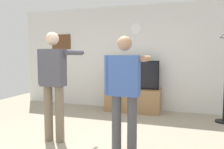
{
  "coord_description": "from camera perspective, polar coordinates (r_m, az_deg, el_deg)",
  "views": [
    {
      "loc": [
        1.33,
        -2.76,
        1.41
      ],
      "look_at": [
        0.04,
        1.2,
        1.05
      ],
      "focal_mm": 35.33,
      "sensor_mm": 36.0,
      "label": 1
    }
  ],
  "objects": [
    {
      "name": "tv_stand",
      "position": [
        5.61,
        5.42,
        -6.63
      ],
      "size": [
        1.37,
        0.52,
        0.57
      ],
      "color": "#997047",
      "rests_on": "ground_plane"
    },
    {
      "name": "back_wall",
      "position": [
        5.87,
        4.91,
        4.34
      ],
      "size": [
        6.4,
        0.1,
        2.7
      ],
      "primitive_type": "cube",
      "color": "silver",
      "rests_on": "ground_plane"
    },
    {
      "name": "person_standing_nearer_lamp",
      "position": [
        3.7,
        -14.84,
        -1.47
      ],
      "size": [
        0.56,
        0.78,
        1.78
      ],
      "color": "#7A6B56",
      "rests_on": "ground_plane"
    },
    {
      "name": "wall_clock",
      "position": [
        5.82,
        6.21,
        11.71
      ],
      "size": [
        0.27,
        0.03,
        0.27
      ],
      "primitive_type": "cylinder",
      "rotation": [
        1.57,
        0.0,
        0.0
      ],
      "color": "white"
    },
    {
      "name": "television",
      "position": [
        5.56,
        5.58,
        -0.04
      ],
      "size": [
        1.27,
        0.07,
        0.71
      ],
      "color": "black",
      "rests_on": "tv_stand"
    },
    {
      "name": "framed_picture",
      "position": [
        6.6,
        -12.97,
        7.78
      ],
      "size": [
        0.59,
        0.04,
        0.52
      ],
      "primitive_type": "cube",
      "color": "brown"
    },
    {
      "name": "person_standing_nearer_couch",
      "position": [
        3.18,
        3.3,
        -3.27
      ],
      "size": [
        0.61,
        0.78,
        1.69
      ],
      "color": "#4C4C51",
      "rests_on": "ground_plane"
    }
  ]
}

